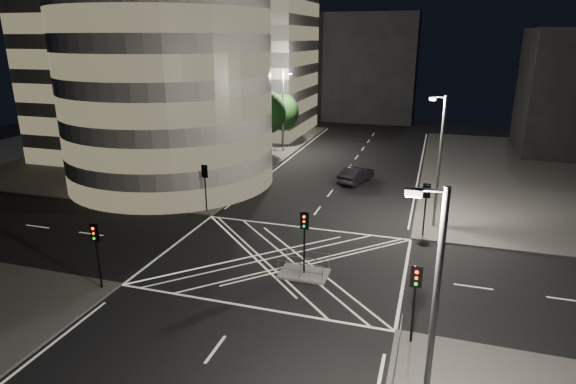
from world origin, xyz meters
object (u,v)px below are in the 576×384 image
(central_island, at_px, (304,274))
(street_lamp_right_near, at_px, (430,329))
(traffic_signal_island, at_px, (304,231))
(traffic_signal_fr, at_px, (426,200))
(sedan, at_px, (356,175))
(street_lamp_left_far, at_px, (283,109))
(street_lamp_right_far, at_px, (439,158))
(street_lamp_left_near, at_px, (223,136))
(traffic_signal_nr, at_px, (415,290))
(traffic_signal_nl, at_px, (96,244))
(traffic_signal_fl, at_px, (205,179))

(central_island, xyz_separation_m, street_lamp_right_near, (7.44, -12.50, 5.47))
(traffic_signal_island, relative_size, street_lamp_right_near, 0.40)
(traffic_signal_fr, height_order, sedan, traffic_signal_fr)
(street_lamp_left_far, relative_size, street_lamp_right_far, 1.00)
(central_island, xyz_separation_m, sedan, (-0.28, 20.76, 0.75))
(sedan, bearing_deg, traffic_signal_fr, 136.73)
(sedan, bearing_deg, traffic_signal_island, 107.90)
(street_lamp_right_near, height_order, sedan, street_lamp_right_near)
(street_lamp_left_far, relative_size, street_lamp_right_near, 1.00)
(street_lamp_left_near, height_order, street_lamp_left_far, same)
(traffic_signal_nr, bearing_deg, street_lamp_right_far, 87.70)
(traffic_signal_nl, bearing_deg, traffic_signal_nr, 0.00)
(traffic_signal_fl, height_order, street_lamp_left_far, street_lamp_left_far)
(street_lamp_right_far, height_order, sedan, street_lamp_right_far)
(traffic_signal_fl, relative_size, street_lamp_right_far, 0.40)
(central_island, bearing_deg, traffic_signal_fl, 142.46)
(traffic_signal_fr, relative_size, sedan, 0.80)
(central_island, distance_m, sedan, 20.78)
(central_island, relative_size, street_lamp_left_far, 0.30)
(traffic_signal_fr, relative_size, traffic_signal_nr, 1.00)
(street_lamp_right_far, distance_m, street_lamp_right_near, 23.00)
(traffic_signal_fr, relative_size, street_lamp_right_near, 0.40)
(central_island, xyz_separation_m, traffic_signal_island, (0.00, 0.00, 2.84))
(traffic_signal_nl, height_order, street_lamp_right_far, street_lamp_right_far)
(traffic_signal_island, relative_size, sedan, 0.80)
(sedan, bearing_deg, central_island, 107.90)
(central_island, bearing_deg, traffic_signal_nl, -153.86)
(traffic_signal_fl, xyz_separation_m, traffic_signal_nl, (0.00, -13.60, 0.00))
(traffic_signal_nr, distance_m, street_lamp_right_near, 7.69)
(central_island, distance_m, street_lamp_right_near, 15.54)
(street_lamp_right_near, bearing_deg, street_lamp_left_far, 113.21)
(central_island, relative_size, street_lamp_right_far, 0.30)
(traffic_signal_nr, relative_size, street_lamp_left_near, 0.40)
(street_lamp_left_near, bearing_deg, street_lamp_right_near, -54.03)
(traffic_signal_fr, relative_size, street_lamp_right_far, 0.40)
(central_island, distance_m, street_lamp_left_far, 33.95)
(street_lamp_left_near, bearing_deg, traffic_signal_nl, -88.06)
(traffic_signal_island, distance_m, street_lamp_right_far, 13.13)
(traffic_signal_nr, height_order, street_lamp_right_near, street_lamp_right_near)
(traffic_signal_fl, height_order, traffic_signal_nr, same)
(central_island, relative_size, traffic_signal_nr, 0.75)
(street_lamp_left_far, distance_m, sedan, 16.19)
(traffic_signal_island, height_order, street_lamp_left_near, street_lamp_left_near)
(street_lamp_left_near, relative_size, street_lamp_right_far, 1.00)
(central_island, height_order, street_lamp_left_far, street_lamp_left_far)
(traffic_signal_nr, relative_size, street_lamp_left_far, 0.40)
(traffic_signal_fl, distance_m, traffic_signal_island, 13.62)
(traffic_signal_fl, distance_m, traffic_signal_fr, 17.60)
(traffic_signal_nl, xyz_separation_m, sedan, (10.52, 26.06, -2.09))
(central_island, distance_m, traffic_signal_nl, 12.36)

